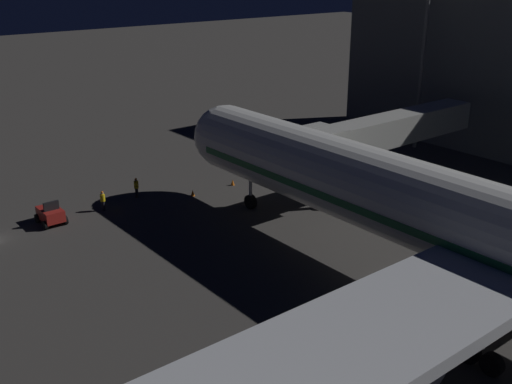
{
  "coord_description": "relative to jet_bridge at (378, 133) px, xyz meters",
  "views": [
    {
      "loc": [
        29.45,
        20.51,
        19.53
      ],
      "look_at": [
        3.0,
        -12.68,
        3.5
      ],
      "focal_mm": 43.1,
      "sensor_mm": 36.0,
      "label": 1
    }
  ],
  "objects": [
    {
      "name": "pushback_tug",
      "position": [
        25.4,
        -11.19,
        -4.7
      ],
      "size": [
        1.86,
        2.46,
        1.95
      ],
      "color": "maroon",
      "rests_on": "ground_plane"
    },
    {
      "name": "ground_crew_near_nose_gear",
      "position": [
        17.37,
        -12.04,
        -4.48
      ],
      "size": [
        0.4,
        0.4,
        1.81
      ],
      "color": "black",
      "rests_on": "ground_plane"
    },
    {
      "name": "ground_plane",
      "position": [
        11.11,
        13.35,
        -5.48
      ],
      "size": [
        320.0,
        320.0,
        0.0
      ],
      "primitive_type": "plane",
      "color": "#383533"
    },
    {
      "name": "ground_crew_by_belt_loader",
      "position": [
        21.0,
        -11.08,
        -4.53
      ],
      "size": [
        0.4,
        0.4,
        1.73
      ],
      "color": "black",
      "rests_on": "ground_plane"
    },
    {
      "name": "traffic_cone_nose_starboard",
      "position": [
        13.31,
        -9.34,
        -5.21
      ],
      "size": [
        0.36,
        0.36,
        0.55
      ],
      "primitive_type": "cone",
      "color": "orange",
      "rests_on": "ground_plane"
    },
    {
      "name": "jet_bridge",
      "position": [
        0.0,
        0.0,
        0.0
      ],
      "size": [
        20.5,
        3.4,
        7.01
      ],
      "color": "#9E9E99",
      "rests_on": "ground_plane"
    },
    {
      "name": "apron_floodlight_mast",
      "position": [
        -14.39,
        -6.67,
        4.22
      ],
      "size": [
        2.9,
        0.5,
        16.57
      ],
      "color": "#59595E",
      "rests_on": "ground_plane"
    },
    {
      "name": "traffic_cone_nose_port",
      "position": [
        8.91,
        -9.34,
        -5.21
      ],
      "size": [
        0.36,
        0.36,
        0.55
      ],
      "primitive_type": "cone",
      "color": "orange",
      "rests_on": "ground_plane"
    }
  ]
}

